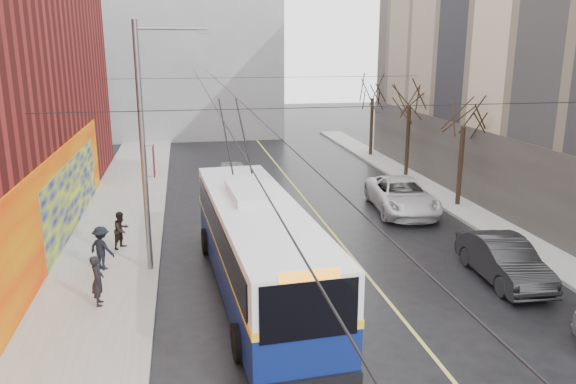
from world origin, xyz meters
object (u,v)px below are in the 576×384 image
object	(u,v)px
parked_car_b	(504,260)
parked_car_c	(402,195)
following_car	(232,177)
pedestrian_b	(121,230)
tree_near	(465,111)
tree_mid	(410,94)
trolleybus	(258,245)
pedestrian_c	(102,248)
tree_far	(373,88)
pedestrian_a	(98,280)
streetlight_pole	(147,143)

from	to	relation	value
parked_car_b	parked_car_c	size ratio (longest dim) A/B	0.79
following_car	pedestrian_b	distance (m)	10.35
tree_near	tree_mid	size ratio (longest dim) A/B	0.96
parked_car_b	trolleybus	bearing A→B (deg)	178.95
parked_car_c	pedestrian_c	world-z (taller)	pedestrian_c
parked_car_b	parked_car_c	xyz separation A→B (m)	(-0.33, 8.83, 0.05)
tree_far	pedestrian_a	bearing A→B (deg)	-126.36
streetlight_pole	trolleybus	bearing A→B (deg)	-33.85
tree_far	pedestrian_c	size ratio (longest dim) A/B	4.01
streetlight_pole	following_car	xyz separation A→B (m)	(3.87, 11.37, -4.01)
tree_far	parked_car_b	world-z (taller)	tree_far
tree_near	trolleybus	size ratio (longest dim) A/B	0.50
parked_car_c	trolleybus	bearing A→B (deg)	-129.56
pedestrian_b	pedestrian_a	bearing A→B (deg)	-145.80
parked_car_c	pedestrian_b	xyz separation A→B (m)	(-13.33, -3.32, 0.09)
streetlight_pole	pedestrian_a	bearing A→B (deg)	-120.33
trolleybus	pedestrian_a	world-z (taller)	trolleybus
tree_near	parked_car_c	world-z (taller)	tree_near
tree_mid	pedestrian_b	xyz separation A→B (m)	(-16.53, -10.54, -4.34)
parked_car_b	pedestrian_b	xyz separation A→B (m)	(-13.66, 5.51, 0.14)
trolleybus	parked_car_c	bearing A→B (deg)	40.72
trolleybus	tree_mid	bearing A→B (deg)	49.53
parked_car_b	pedestrian_b	world-z (taller)	pedestrian_b
parked_car_b	parked_car_c	world-z (taller)	parked_car_c
tree_near	tree_far	bearing A→B (deg)	90.00
parked_car_c	pedestrian_b	distance (m)	13.74
parked_car_b	pedestrian_a	xyz separation A→B (m)	(-13.88, 0.29, 0.20)
following_car	pedestrian_c	bearing A→B (deg)	-113.02
parked_car_b	tree_near	bearing A→B (deg)	75.80
tree_mid	following_car	distance (m)	12.21
trolleybus	streetlight_pole	bearing A→B (deg)	142.70
pedestrian_c	following_car	bearing A→B (deg)	-81.32
streetlight_pole	pedestrian_c	distance (m)	4.32
streetlight_pole	following_car	size ratio (longest dim) A/B	1.83
streetlight_pole	pedestrian_c	xyz separation A→B (m)	(-1.88, 0.28, -3.88)
tree_near	tree_far	distance (m)	14.00
tree_near	pedestrian_a	distance (m)	19.33
tree_mid	tree_far	size ratio (longest dim) A/B	1.02
pedestrian_a	pedestrian_b	world-z (taller)	pedestrian_a
tree_mid	parked_car_c	xyz separation A→B (m)	(-3.20, -7.22, -4.42)
tree_mid	parked_car_c	world-z (taller)	tree_mid
following_car	pedestrian_a	bearing A→B (deg)	-106.82
streetlight_pole	parked_car_b	distance (m)	13.28
following_car	pedestrian_b	world-z (taller)	pedestrian_b
parked_car_c	parked_car_b	bearing A→B (deg)	-81.61
parked_car_b	tree_mid	bearing A→B (deg)	83.26
parked_car_c	following_car	bearing A→B (deg)	151.54
pedestrian_b	tree_far	bearing A→B (deg)	-6.63
tree_mid	pedestrian_a	xyz separation A→B (m)	(-16.76, -15.76, -4.28)
trolleybus	pedestrian_c	xyz separation A→B (m)	(-5.43, 2.66, -0.70)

